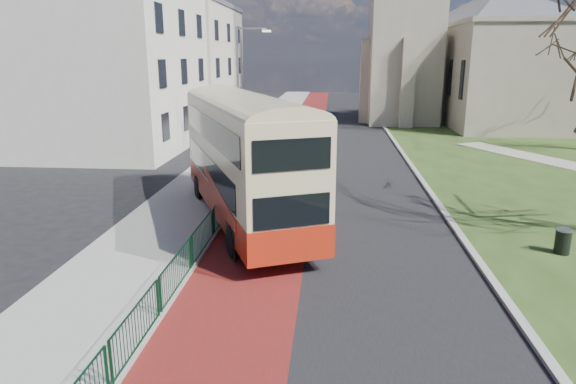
# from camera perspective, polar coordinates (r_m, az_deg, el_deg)

# --- Properties ---
(ground) EXTENTS (160.00, 160.00, 0.00)m
(ground) POSITION_cam_1_polar(r_m,az_deg,el_deg) (15.10, -0.51, -10.47)
(ground) COLOR black
(ground) RESTS_ON ground
(road_carriageway) EXTENTS (9.00, 120.00, 0.01)m
(road_carriageway) POSITION_cam_1_polar(r_m,az_deg,el_deg) (34.19, 5.19, 3.98)
(road_carriageway) COLOR black
(road_carriageway) RESTS_ON ground
(bus_lane) EXTENTS (3.40, 120.00, 0.01)m
(bus_lane) POSITION_cam_1_polar(r_m,az_deg,el_deg) (34.28, 0.66, 4.07)
(bus_lane) COLOR #591414
(bus_lane) RESTS_ON ground
(pavement_west) EXTENTS (4.00, 120.00, 0.12)m
(pavement_west) POSITION_cam_1_polar(r_m,az_deg,el_deg) (34.76, -5.61, 4.24)
(pavement_west) COLOR gray
(pavement_west) RESTS_ON ground
(kerb_west) EXTENTS (0.25, 120.00, 0.13)m
(kerb_west) POSITION_cam_1_polar(r_m,az_deg,el_deg) (34.45, -2.33, 4.21)
(kerb_west) COLOR #999993
(kerb_west) RESTS_ON ground
(kerb_east) EXTENTS (0.25, 80.00, 0.13)m
(kerb_east) POSITION_cam_1_polar(r_m,az_deg,el_deg) (36.46, 12.46, 4.47)
(kerb_east) COLOR #999993
(kerb_east) RESTS_ON ground
(pedestrian_railing) EXTENTS (0.07, 24.00, 1.12)m
(pedestrian_railing) POSITION_cam_1_polar(r_m,az_deg,el_deg) (19.03, -8.25, -3.36)
(pedestrian_railing) COLOR #0B331C
(pedestrian_railing) RESTS_ON ground
(street_block_near) EXTENTS (10.30, 14.30, 13.00)m
(street_block_near) POSITION_cam_1_polar(r_m,az_deg,el_deg) (38.73, -18.94, 14.23)
(street_block_near) COLOR silver
(street_block_near) RESTS_ON ground
(street_block_far) EXTENTS (10.30, 16.30, 11.50)m
(street_block_far) POSITION_cam_1_polar(r_m,az_deg,el_deg) (53.80, -11.94, 13.88)
(street_block_far) COLOR beige
(street_block_far) RESTS_ON ground
(streetlamp) EXTENTS (2.13, 0.18, 8.00)m
(streetlamp) POSITION_cam_1_polar(r_m,az_deg,el_deg) (32.13, -5.31, 11.53)
(streetlamp) COLOR gray
(streetlamp) RESTS_ON pavement_west
(bus) EXTENTS (7.10, 11.84, 4.90)m
(bus) POSITION_cam_1_polar(r_m,az_deg,el_deg) (20.05, -4.91, 4.30)
(bus) COLOR #A1220E
(bus) RESTS_ON ground
(litter_bin) EXTENTS (0.68, 0.68, 0.86)m
(litter_bin) POSITION_cam_1_polar(r_m,az_deg,el_deg) (19.50, 28.23, -4.84)
(litter_bin) COLOR black
(litter_bin) RESTS_ON grass_green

